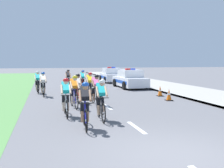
% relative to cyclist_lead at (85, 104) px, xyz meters
% --- Properties ---
extents(ground_plane, '(160.00, 160.00, 0.00)m').
position_rel_cyclist_lead_xyz_m(ground_plane, '(1.65, -2.92, -0.79)').
color(ground_plane, '#56565B').
extents(sidewalk_slab, '(4.27, 60.00, 0.12)m').
position_rel_cyclist_lead_xyz_m(sidewalk_slab, '(8.74, 11.08, -0.73)').
color(sidewalk_slab, gray).
rests_on(sidewalk_slab, ground).
extents(kerb_edge, '(0.16, 60.00, 0.13)m').
position_rel_cyclist_lead_xyz_m(kerb_edge, '(6.69, 11.08, -0.72)').
color(kerb_edge, '#9E9E99').
rests_on(kerb_edge, ground).
extents(lane_markings_centre, '(0.14, 21.60, 0.01)m').
position_rel_cyclist_lead_xyz_m(lane_markings_centre, '(1.65, 5.66, -0.78)').
color(lane_markings_centre, white).
rests_on(lane_markings_centre, ground).
extents(cyclist_lead, '(0.44, 1.72, 1.56)m').
position_rel_cyclist_lead_xyz_m(cyclist_lead, '(0.00, 0.00, 0.00)').
color(cyclist_lead, black).
rests_on(cyclist_lead, ground).
extents(cyclist_second, '(0.42, 1.72, 1.56)m').
position_rel_cyclist_lead_xyz_m(cyclist_second, '(0.75, 0.99, 0.00)').
color(cyclist_second, black).
rests_on(cyclist_second, ground).
extents(cyclist_third, '(0.42, 1.72, 1.56)m').
position_rel_cyclist_lead_xyz_m(cyclist_third, '(-0.45, 2.04, 0.00)').
color(cyclist_third, black).
rests_on(cyclist_third, ground).
extents(cyclist_fourth, '(0.45, 1.72, 1.56)m').
position_rel_cyclist_lead_xyz_m(cyclist_fourth, '(0.08, 3.78, 0.00)').
color(cyclist_fourth, black).
rests_on(cyclist_fourth, ground).
extents(cyclist_fifth, '(0.43, 1.72, 1.56)m').
position_rel_cyclist_lead_xyz_m(cyclist_fifth, '(1.21, 4.35, 0.00)').
color(cyclist_fifth, black).
rests_on(cyclist_fifth, ground).
extents(cyclist_sixth, '(0.42, 1.72, 1.56)m').
position_rel_cyclist_lead_xyz_m(cyclist_sixth, '(0.43, 5.37, 0.00)').
color(cyclist_sixth, black).
rests_on(cyclist_sixth, ground).
extents(cyclist_seventh, '(0.42, 1.72, 1.56)m').
position_rel_cyclist_lead_xyz_m(cyclist_seventh, '(1.35, 6.90, 0.00)').
color(cyclist_seventh, black).
rests_on(cyclist_seventh, ground).
extents(cyclist_eighth, '(0.43, 1.72, 1.56)m').
position_rel_cyclist_lead_xyz_m(cyclist_eighth, '(-1.33, 8.23, 0.00)').
color(cyclist_eighth, black).
rests_on(cyclist_eighth, ground).
extents(cyclist_ninth, '(0.45, 1.72, 1.56)m').
position_rel_cyclist_lead_xyz_m(cyclist_ninth, '(-1.70, 9.95, 0.00)').
color(cyclist_ninth, black).
rests_on(cyclist_ninth, ground).
extents(cyclist_tenth, '(0.42, 1.72, 1.56)m').
position_rel_cyclist_lead_xyz_m(cyclist_tenth, '(1.52, 10.90, 0.00)').
color(cyclist_tenth, black).
rests_on(cyclist_tenth, ground).
extents(cyclist_eleventh, '(0.42, 1.72, 1.56)m').
position_rel_cyclist_lead_xyz_m(cyclist_eleventh, '(0.57, 12.38, 0.00)').
color(cyclist_eleventh, black).
rests_on(cyclist_eleventh, ground).
extents(police_car_nearest, '(2.02, 4.41, 1.59)m').
position_rel_cyclist_lead_xyz_m(police_car_nearest, '(5.56, 11.80, -0.11)').
color(police_car_nearest, white).
rests_on(police_car_nearest, ground).
extents(police_car_second, '(2.17, 4.48, 1.59)m').
position_rel_cyclist_lead_xyz_m(police_car_second, '(5.56, 17.85, -0.11)').
color(police_car_second, silver).
rests_on(police_car_second, ground).
extents(traffic_cone_near, '(0.36, 0.36, 0.64)m').
position_rel_cyclist_lead_xyz_m(traffic_cone_near, '(5.40, 4.63, -0.48)').
color(traffic_cone_near, black).
rests_on(traffic_cone_near, ground).
extents(traffic_cone_mid, '(0.36, 0.36, 0.64)m').
position_rel_cyclist_lead_xyz_m(traffic_cone_mid, '(5.72, 6.42, -0.48)').
color(traffic_cone_mid, black).
rests_on(traffic_cone_mid, ground).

